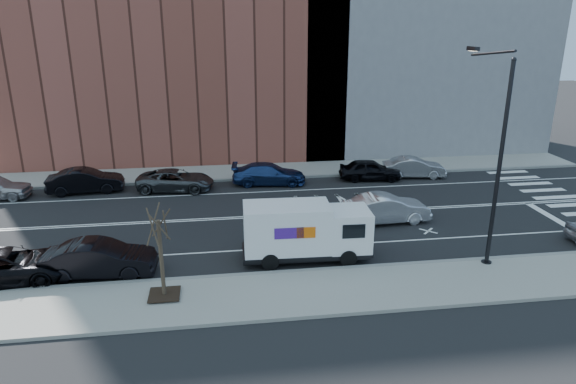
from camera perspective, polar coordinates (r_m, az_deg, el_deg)
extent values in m
plane|color=black|center=(29.01, 1.79, -2.50)|extent=(120.00, 120.00, 0.00)
cube|color=gray|center=(21.18, 5.91, -10.80)|extent=(44.00, 3.60, 0.15)
cube|color=gray|center=(37.24, -0.51, 2.43)|extent=(44.00, 3.60, 0.15)
cube|color=gray|center=(22.71, 4.82, -8.59)|extent=(44.00, 0.25, 0.17)
cube|color=gray|center=(35.53, -0.13, 1.65)|extent=(44.00, 0.25, 0.17)
cube|color=brown|center=(42.40, -13.27, 18.89)|extent=(26.00, 10.00, 22.00)
cylinder|color=black|center=(23.30, 22.40, 2.41)|extent=(0.18, 0.18, 9.00)
cylinder|color=black|center=(24.79, 21.16, -7.40)|extent=(0.44, 0.44, 0.20)
sphere|color=black|center=(22.59, 23.81, 13.31)|extent=(0.20, 0.20, 0.20)
cylinder|color=black|center=(24.04, 21.74, 14.15)|extent=(0.11, 3.49, 0.48)
cube|color=black|center=(25.53, 19.88, 14.76)|extent=(0.25, 0.80, 0.18)
cube|color=#FFF2CC|center=(25.54, 19.86, 14.54)|extent=(0.18, 0.55, 0.03)
cube|color=black|center=(21.05, -13.57, -10.98)|extent=(1.20, 1.20, 0.04)
cylinder|color=#382B1E|center=(20.35, -13.89, -7.25)|extent=(0.16, 0.16, 3.20)
cylinder|color=#382B1E|center=(19.77, -13.48, -3.57)|extent=(0.06, 0.80, 1.44)
cylinder|color=#382B1E|center=(20.01, -13.92, -3.33)|extent=(0.81, 0.31, 1.19)
cylinder|color=#382B1E|center=(19.96, -14.74, -3.46)|extent=(0.58, 0.76, 1.50)
cylinder|color=#382B1E|center=(19.69, -14.83, -3.78)|extent=(0.47, 0.61, 1.37)
cylinder|color=#382B1E|center=(19.57, -14.04, -3.85)|extent=(0.72, 0.29, 1.13)
cube|color=black|center=(23.63, 1.86, -6.52)|extent=(5.74, 2.13, 0.27)
cube|color=white|center=(23.56, 6.76, -4.05)|extent=(1.90, 2.03, 1.83)
cube|color=black|center=(23.67, 8.99, -3.32)|extent=(0.12, 1.69, 0.87)
cube|color=black|center=(22.56, 7.33, -4.37)|extent=(1.01, 0.07, 0.64)
cube|color=black|center=(24.36, 6.28, -2.56)|extent=(1.01, 0.07, 0.64)
cube|color=black|center=(24.13, 8.77, -5.95)|extent=(0.20, 1.83, 0.32)
cube|color=white|center=(23.05, -0.14, -3.94)|extent=(3.91, 2.15, 2.10)
cube|color=#47198C|center=(22.06, 0.13, -4.62)|extent=(1.28, 0.06, 0.50)
cube|color=orange|center=(22.15, 2.02, -4.54)|extent=(0.82, 0.05, 0.50)
cube|color=#47198C|center=(23.95, -0.39, -2.70)|extent=(1.28, 0.06, 0.50)
cube|color=orange|center=(24.03, 1.35, -2.63)|extent=(0.82, 0.05, 0.50)
cylinder|color=black|center=(23.13, 6.71, -7.30)|extent=(0.78, 0.28, 0.77)
cylinder|color=black|center=(24.75, 5.80, -5.47)|extent=(0.78, 0.28, 0.77)
cylinder|color=black|center=(22.66, -1.99, -7.74)|extent=(0.78, 0.28, 0.77)
cylinder|color=black|center=(24.31, -2.30, -5.84)|extent=(0.78, 0.28, 0.77)
imported|color=black|center=(34.91, -21.57, 1.17)|extent=(4.77, 2.05, 1.53)
imported|color=#414447|center=(33.68, -12.40, 1.30)|extent=(5.11, 2.88, 1.35)
imported|color=navy|center=(34.17, -2.15, 2.03)|extent=(5.05, 2.48, 1.41)
imported|color=black|center=(35.53, 9.10, 2.47)|extent=(4.36, 2.19, 1.43)
imported|color=#A3A3A7|center=(36.74, 13.81, 2.67)|extent=(4.38, 1.94, 1.40)
imported|color=silver|center=(28.18, 10.86, -1.82)|extent=(4.75, 1.89, 1.54)
imported|color=black|center=(23.42, -20.18, -7.00)|extent=(4.75, 1.82, 1.54)
imported|color=black|center=(24.52, -28.68, -7.23)|extent=(5.25, 2.77, 1.41)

